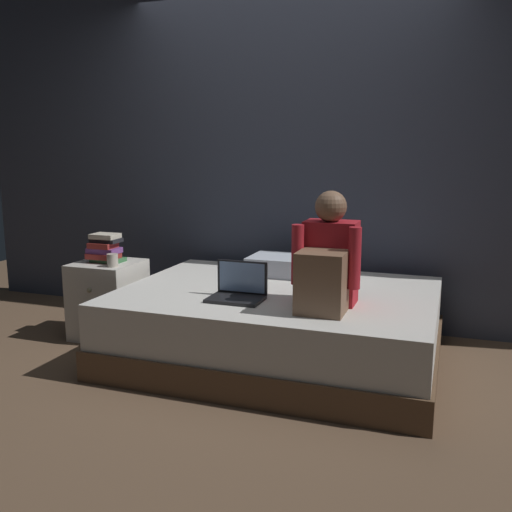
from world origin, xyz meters
TOP-DOWN VIEW (x-y plane):
  - ground_plane at (0.00, 0.00)m, footprint 8.00×8.00m
  - wall_back at (0.00, 1.20)m, footprint 5.60×0.10m
  - bed at (0.20, 0.30)m, footprint 2.00×1.50m
  - nightstand at (-1.10, 0.33)m, footprint 0.44×0.46m
  - person_sitting at (0.58, 0.02)m, footprint 0.39×0.44m
  - laptop at (0.04, 0.00)m, footprint 0.32×0.23m
  - pillow at (0.14, 0.75)m, footprint 0.56×0.36m
  - book_stack at (-1.11, 0.34)m, footprint 0.23×0.18m
  - mug at (-0.97, 0.21)m, footprint 0.08×0.08m

SIDE VIEW (x-z plane):
  - ground_plane at x=0.00m, z-range 0.00..0.00m
  - bed at x=0.20m, z-range 0.00..0.46m
  - nightstand at x=-1.10m, z-range 0.00..0.55m
  - laptop at x=0.04m, z-range 0.41..0.63m
  - pillow at x=0.14m, z-range 0.47..0.60m
  - mug at x=-0.97m, z-range 0.55..0.64m
  - book_stack at x=-1.11m, z-range 0.55..0.75m
  - person_sitting at x=0.58m, z-range 0.39..1.04m
  - wall_back at x=0.00m, z-range 0.00..2.70m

